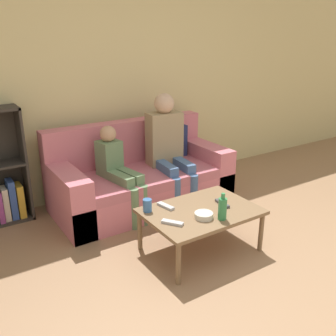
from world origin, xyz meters
TOP-DOWN VIEW (x-y plane):
  - ground_plane at (0.00, 0.00)m, footprint 22.00×22.00m
  - wall_back at (0.00, 2.70)m, footprint 12.00×0.06m
  - couch at (-0.14, 2.15)m, footprint 1.85×0.87m
  - coffee_table at (-0.18, 1.05)m, footprint 0.93×0.66m
  - person_adult at (0.15, 2.07)m, footprint 0.39×0.64m
  - person_child at (-0.47, 2.01)m, footprint 0.30×0.63m
  - cup_near at (-0.56, 1.27)m, footprint 0.07×0.07m
  - tv_remote_0 at (-0.40, 1.26)m, footprint 0.08×0.18m
  - tv_remote_1 at (0.04, 1.04)m, footprint 0.08×0.18m
  - tv_remote_2 at (-0.51, 0.98)m, footprint 0.14×0.17m
  - snack_bowl at (-0.25, 0.93)m, footprint 0.15×0.15m
  - bottle at (-0.14, 0.83)m, footprint 0.07×0.07m

SIDE VIEW (x-z plane):
  - ground_plane at x=0.00m, z-range 0.00..0.00m
  - couch at x=-0.14m, z-range -0.15..0.71m
  - coffee_table at x=-0.18m, z-range 0.15..0.53m
  - tv_remote_0 at x=-0.40m, z-range 0.38..0.40m
  - tv_remote_1 at x=0.04m, z-range 0.38..0.40m
  - tv_remote_2 at x=-0.51m, z-range 0.38..0.40m
  - snack_bowl at x=-0.25m, z-range 0.38..0.42m
  - cup_near at x=-0.56m, z-range 0.38..0.48m
  - bottle at x=-0.14m, z-range 0.36..0.58m
  - person_child at x=-0.47m, z-range 0.05..0.96m
  - person_adult at x=0.15m, z-range 0.08..1.25m
  - wall_back at x=0.00m, z-range 0.00..2.60m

